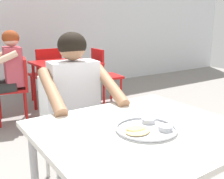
# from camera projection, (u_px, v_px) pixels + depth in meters

# --- Properties ---
(table_foreground) EXTENTS (1.00, 0.90, 0.73)m
(table_foreground) POSITION_uv_depth(u_px,v_px,m) (141.00, 142.00, 1.35)
(table_foreground) COLOR silver
(table_foreground) RESTS_ON ground
(thali_tray) EXTENTS (0.31, 0.31, 0.03)m
(thali_tray) POSITION_uv_depth(u_px,v_px,m) (147.00, 128.00, 1.30)
(thali_tray) COLOR #B7BABF
(thali_tray) RESTS_ON table_foreground
(chair_foreground) EXTENTS (0.47, 0.48, 0.85)m
(chair_foreground) POSITION_uv_depth(u_px,v_px,m) (69.00, 121.00, 2.09)
(chair_foreground) COLOR silver
(chair_foreground) RESTS_ON ground
(diner_foreground) EXTENTS (0.54, 0.59, 1.19)m
(diner_foreground) POSITION_uv_depth(u_px,v_px,m) (78.00, 102.00, 1.85)
(diner_foreground) COLOR #353535
(diner_foreground) RESTS_ON ground
(table_background_red) EXTENTS (0.81, 0.80, 0.73)m
(table_background_red) POSITION_uv_depth(u_px,v_px,m) (65.00, 69.00, 3.70)
(table_background_red) COLOR #B71414
(table_background_red) RESTS_ON ground
(chair_red_left) EXTENTS (0.49, 0.50, 0.82)m
(chair_red_left) POSITION_uv_depth(u_px,v_px,m) (17.00, 84.00, 3.38)
(chair_red_left) COLOR #A81514
(chair_red_left) RESTS_ON ground
(chair_red_right) EXTENTS (0.43, 0.47, 0.88)m
(chair_red_right) POSITION_uv_depth(u_px,v_px,m) (103.00, 72.00, 4.13)
(chair_red_right) COLOR red
(chair_red_right) RESTS_ON ground
(chair_red_far) EXTENTS (0.45, 0.43, 0.88)m
(chair_red_far) POSITION_uv_depth(u_px,v_px,m) (47.00, 71.00, 4.19)
(chair_red_far) COLOR red
(chair_red_far) RESTS_ON ground
(patron_background) EXTENTS (0.59, 0.54, 1.17)m
(patron_background) POSITION_uv_depth(u_px,v_px,m) (5.00, 69.00, 3.26)
(patron_background) COLOR #242424
(patron_background) RESTS_ON ground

